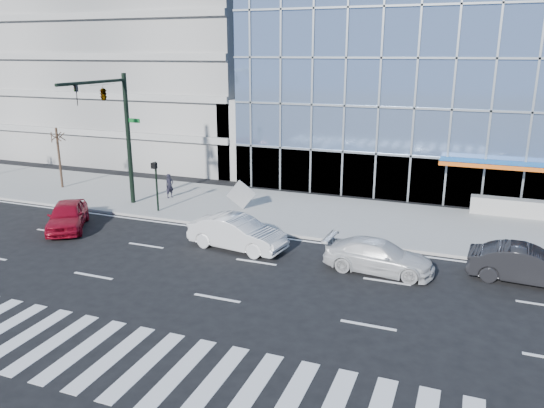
{
  "coord_description": "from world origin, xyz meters",
  "views": [
    {
      "loc": [
        8.9,
        -21.0,
        9.38
      ],
      "look_at": [
        -0.38,
        3.0,
        1.95
      ],
      "focal_mm": 35.0,
      "sensor_mm": 36.0,
      "label": 1
    }
  ],
  "objects_px": {
    "ped_signal_post": "(156,179)",
    "tilted_panel": "(241,195)",
    "white_sedan": "(237,233)",
    "red_sedan": "(67,215)",
    "street_tree_near": "(57,136)",
    "pedestrian": "(170,186)",
    "traffic_signal": "(111,109)",
    "dark_sedan": "(527,265)",
    "white_suv": "(379,256)"
  },
  "relations": [
    {
      "from": "white_sedan",
      "to": "pedestrian",
      "type": "relative_size",
      "value": 3.12
    },
    {
      "from": "white_suv",
      "to": "tilted_panel",
      "type": "height_order",
      "value": "tilted_panel"
    },
    {
      "from": "white_sedan",
      "to": "tilted_panel",
      "type": "xyz_separation_m",
      "value": [
        -2.42,
        5.84,
        0.25
      ]
    },
    {
      "from": "ped_signal_post",
      "to": "pedestrian",
      "type": "distance_m",
      "value": 3.28
    },
    {
      "from": "dark_sedan",
      "to": "tilted_panel",
      "type": "distance_m",
      "value": 16.23
    },
    {
      "from": "ped_signal_post",
      "to": "white_sedan",
      "type": "xyz_separation_m",
      "value": [
        6.95,
        -3.66,
        -1.33
      ]
    },
    {
      "from": "red_sedan",
      "to": "ped_signal_post",
      "type": "bearing_deg",
      "value": 22.66
    },
    {
      "from": "street_tree_near",
      "to": "tilted_panel",
      "type": "distance_m",
      "value": 14.29
    },
    {
      "from": "white_suv",
      "to": "tilted_panel",
      "type": "bearing_deg",
      "value": 60.12
    },
    {
      "from": "red_sedan",
      "to": "pedestrian",
      "type": "relative_size",
      "value": 2.85
    },
    {
      "from": "traffic_signal",
      "to": "white_sedan",
      "type": "xyz_separation_m",
      "value": [
        9.45,
        -3.28,
        -5.35
      ]
    },
    {
      "from": "red_sedan",
      "to": "white_sedan",
      "type": "bearing_deg",
      "value": -28.94
    },
    {
      "from": "pedestrian",
      "to": "tilted_panel",
      "type": "height_order",
      "value": "tilted_panel"
    },
    {
      "from": "dark_sedan",
      "to": "tilted_panel",
      "type": "relative_size",
      "value": 3.61
    },
    {
      "from": "traffic_signal",
      "to": "dark_sedan",
      "type": "relative_size",
      "value": 1.7
    },
    {
      "from": "traffic_signal",
      "to": "street_tree_near",
      "type": "relative_size",
      "value": 1.89
    },
    {
      "from": "white_sedan",
      "to": "street_tree_near",
      "type": "bearing_deg",
      "value": 77.21
    },
    {
      "from": "white_suv",
      "to": "red_sedan",
      "type": "distance_m",
      "value": 16.91
    },
    {
      "from": "pedestrian",
      "to": "red_sedan",
      "type": "bearing_deg",
      "value": -171.78
    },
    {
      "from": "pedestrian",
      "to": "white_suv",
      "type": "bearing_deg",
      "value": -90.55
    },
    {
      "from": "dark_sedan",
      "to": "pedestrian",
      "type": "bearing_deg",
      "value": 77.57
    },
    {
      "from": "ped_signal_post",
      "to": "white_sedan",
      "type": "distance_m",
      "value": 7.96
    },
    {
      "from": "ped_signal_post",
      "to": "red_sedan",
      "type": "xyz_separation_m",
      "value": [
        -2.97,
        -4.24,
        -1.37
      ]
    },
    {
      "from": "red_sedan",
      "to": "pedestrian",
      "type": "xyz_separation_m",
      "value": [
        2.05,
        7.15,
        0.17
      ]
    },
    {
      "from": "dark_sedan",
      "to": "pedestrian",
      "type": "xyz_separation_m",
      "value": [
        -20.86,
        5.79,
        0.17
      ]
    },
    {
      "from": "white_sedan",
      "to": "dark_sedan",
      "type": "bearing_deg",
      "value": -78.72
    },
    {
      "from": "red_sedan",
      "to": "tilted_panel",
      "type": "relative_size",
      "value": 3.47
    },
    {
      "from": "street_tree_near",
      "to": "white_suv",
      "type": "xyz_separation_m",
      "value": [
        23.44,
        -6.51,
        -3.08
      ]
    },
    {
      "from": "white_suv",
      "to": "tilted_panel",
      "type": "xyz_separation_m",
      "value": [
        -9.41,
        6.13,
        0.36
      ]
    },
    {
      "from": "tilted_panel",
      "to": "red_sedan",
      "type": "bearing_deg",
      "value": -155.17
    },
    {
      "from": "street_tree_near",
      "to": "red_sedan",
      "type": "distance_m",
      "value": 9.89
    },
    {
      "from": "ped_signal_post",
      "to": "tilted_panel",
      "type": "bearing_deg",
      "value": 25.71
    },
    {
      "from": "pedestrian",
      "to": "traffic_signal",
      "type": "bearing_deg",
      "value": 178.56
    },
    {
      "from": "pedestrian",
      "to": "street_tree_near",
      "type": "bearing_deg",
      "value": 116.57
    },
    {
      "from": "traffic_signal",
      "to": "dark_sedan",
      "type": "bearing_deg",
      "value": -6.39
    },
    {
      "from": "traffic_signal",
      "to": "pedestrian",
      "type": "relative_size",
      "value": 5.05
    },
    {
      "from": "ped_signal_post",
      "to": "white_suv",
      "type": "height_order",
      "value": "ped_signal_post"
    },
    {
      "from": "dark_sedan",
      "to": "red_sedan",
      "type": "xyz_separation_m",
      "value": [
        -22.91,
        -1.35,
        -0.0
      ]
    },
    {
      "from": "dark_sedan",
      "to": "tilted_panel",
      "type": "xyz_separation_m",
      "value": [
        -15.41,
        5.07,
        0.29
      ]
    },
    {
      "from": "white_suv",
      "to": "ped_signal_post",
      "type": "bearing_deg",
      "value": 77.37
    },
    {
      "from": "pedestrian",
      "to": "tilted_panel",
      "type": "relative_size",
      "value": 1.22
    },
    {
      "from": "ped_signal_post",
      "to": "tilted_panel",
      "type": "distance_m",
      "value": 5.14
    },
    {
      "from": "ped_signal_post",
      "to": "tilted_panel",
      "type": "relative_size",
      "value": 2.31
    },
    {
      "from": "white_suv",
      "to": "dark_sedan",
      "type": "height_order",
      "value": "dark_sedan"
    },
    {
      "from": "ped_signal_post",
      "to": "white_suv",
      "type": "bearing_deg",
      "value": -15.84
    },
    {
      "from": "traffic_signal",
      "to": "pedestrian",
      "type": "xyz_separation_m",
      "value": [
        1.58,
        3.28,
        -5.22
      ]
    },
    {
      "from": "street_tree_near",
      "to": "white_sedan",
      "type": "bearing_deg",
      "value": -20.69
    },
    {
      "from": "ped_signal_post",
      "to": "street_tree_near",
      "type": "height_order",
      "value": "street_tree_near"
    },
    {
      "from": "dark_sedan",
      "to": "red_sedan",
      "type": "height_order",
      "value": "dark_sedan"
    },
    {
      "from": "ped_signal_post",
      "to": "dark_sedan",
      "type": "distance_m",
      "value": 20.19
    }
  ]
}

